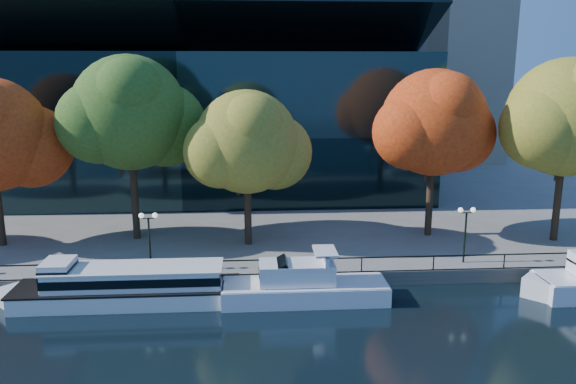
{
  "coord_description": "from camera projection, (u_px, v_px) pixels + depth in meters",
  "views": [
    {
      "loc": [
        2.54,
        -32.51,
        14.62
      ],
      "look_at": [
        5.29,
        8.0,
        5.54
      ],
      "focal_mm": 35.0,
      "sensor_mm": 36.0,
      "label": 1
    }
  ],
  "objects": [
    {
      "name": "promenade",
      "position": [
        230.0,
        183.0,
        69.98
      ],
      "size": [
        90.0,
        67.08,
        1.0
      ],
      "color": "slate",
      "rests_on": "ground"
    },
    {
      "name": "tree_3",
      "position": [
        249.0,
        144.0,
        42.4
      ],
      "size": [
        9.84,
        8.07,
        12.0
      ],
      "color": "black",
      "rests_on": "promenade"
    },
    {
      "name": "ground",
      "position": [
        211.0,
        309.0,
        34.68
      ],
      "size": [
        160.0,
        160.0,
        0.0
      ],
      "primitive_type": "plane",
      "color": "black",
      "rests_on": "ground"
    },
    {
      "name": "tour_boat",
      "position": [
        121.0,
        285.0,
        35.26
      ],
      "size": [
        15.31,
        3.41,
        2.9
      ],
      "color": "white",
      "rests_on": "ground"
    },
    {
      "name": "cruiser_near",
      "position": [
        298.0,
        286.0,
        35.6
      ],
      "size": [
        11.64,
        3.0,
        3.37
      ],
      "color": "white",
      "rests_on": "ground"
    },
    {
      "name": "tree_2",
      "position": [
        132.0,
        115.0,
        43.41
      ],
      "size": [
        11.16,
        9.15,
        14.61
      ],
      "color": "black",
      "rests_on": "promenade"
    },
    {
      "name": "tree_4",
      "position": [
        436.0,
        125.0,
        44.53
      ],
      "size": [
        10.6,
        8.69,
        13.53
      ],
      "color": "black",
      "rests_on": "promenade"
    },
    {
      "name": "railing",
      "position": [
        214.0,
        261.0,
        37.42
      ],
      "size": [
        88.2,
        0.08,
        0.99
      ],
      "color": "black",
      "rests_on": "promenade"
    },
    {
      "name": "tree_5",
      "position": [
        569.0,
        120.0,
        43.06
      ],
      "size": [
        11.4,
        9.34,
        14.38
      ],
      "color": "black",
      "rests_on": "promenade"
    },
    {
      "name": "lamp_1",
      "position": [
        149.0,
        228.0,
        37.9
      ],
      "size": [
        1.26,
        0.36,
        4.03
      ],
      "color": "black",
      "rests_on": "promenade"
    },
    {
      "name": "convention_building",
      "position": [
        192.0,
        122.0,
        63.5
      ],
      "size": [
        50.0,
        24.57,
        21.43
      ],
      "color": "black",
      "rests_on": "ground"
    },
    {
      "name": "lamp_2",
      "position": [
        466.0,
        222.0,
        39.35
      ],
      "size": [
        1.26,
        0.36,
        4.03
      ],
      "color": "black",
      "rests_on": "promenade"
    }
  ]
}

